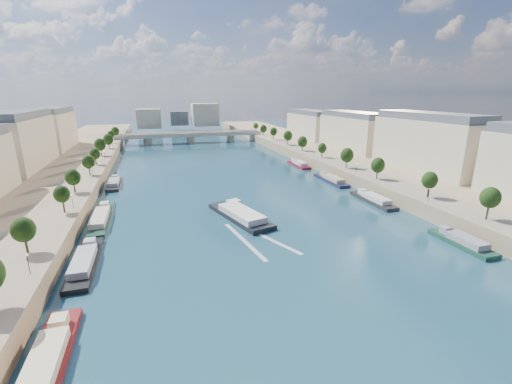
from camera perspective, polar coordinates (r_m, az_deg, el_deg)
ground at (r=144.93m, az=-4.89°, el=1.06°), size 700.00×700.00×0.00m
quay_left at (r=147.93m, az=-33.32°, el=-0.30°), size 44.00×520.00×5.00m
quay_right at (r=173.57m, az=19.05°, el=3.61°), size 44.00×520.00×5.00m
pave_left at (r=143.65m, az=-27.76°, el=1.16°), size 14.00×520.00×0.10m
pave_right at (r=164.80m, az=14.88°, el=4.23°), size 14.00×520.00×0.10m
trees_left at (r=144.05m, az=-27.13°, el=3.50°), size 4.80×268.80×8.26m
trees_right at (r=171.27m, az=12.69°, el=6.67°), size 4.80×268.80×8.26m
lamps_left at (r=132.62m, az=-26.76°, el=1.39°), size 0.36×200.36×4.28m
lamps_right at (r=166.23m, az=12.72°, el=5.44°), size 0.36×200.36×4.28m
buildings_right at (r=188.55m, az=20.58°, el=8.72°), size 16.00×226.00×23.20m
skyline at (r=358.63m, az=-12.02°, el=12.20°), size 79.00×42.00×22.00m
bridge at (r=274.27m, az=-10.90°, el=9.11°), size 112.00×12.00×8.15m
tour_barge at (r=106.98m, az=-2.65°, el=-3.86°), size 15.62×29.67×3.87m
wake at (r=92.56m, az=-0.08°, el=-7.86°), size 14.59×25.88×0.04m
moored_barges_left at (r=90.23m, az=-26.39°, el=-9.77°), size 5.00×159.58×3.60m
moored_barges_right at (r=127.28m, az=19.70°, el=-1.63°), size 5.00×159.01×3.60m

